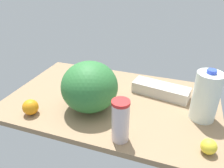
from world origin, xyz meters
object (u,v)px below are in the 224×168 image
at_px(lemon_far_back, 209,146).
at_px(orange_near_front, 31,107).
at_px(tumbler_cup, 121,121).
at_px(egg_carton, 161,90).
at_px(lemon_by_jug, 92,68).
at_px(watermelon, 90,87).
at_px(milk_jug, 206,96).
at_px(lemon_beside_bowl, 97,79).

distance_m(lemon_far_back, orange_near_front, 0.87).
distance_m(tumbler_cup, orange_near_front, 0.50).
bearing_deg(orange_near_front, egg_carton, -145.66).
distance_m(egg_carton, lemon_by_jug, 0.53).
distance_m(watermelon, milk_jug, 0.58).
distance_m(lemon_beside_bowl, orange_near_front, 0.47).
relative_size(tumbler_cup, watermelon, 0.68).
bearing_deg(lemon_beside_bowl, milk_jug, 165.23).
bearing_deg(watermelon, lemon_by_jug, -67.17).
xyz_separation_m(lemon_by_jug, lemon_beside_bowl, (-0.09, 0.13, -0.01)).
relative_size(lemon_by_jug, orange_near_front, 0.94).
relative_size(watermelon, lemon_by_jug, 3.82).
height_order(tumbler_cup, watermelon, watermelon).
xyz_separation_m(tumbler_cup, lemon_by_jug, (0.40, -0.58, -0.06)).
relative_size(watermelon, lemon_far_back, 4.49).
height_order(watermelon, lemon_beside_bowl, watermelon).
xyz_separation_m(lemon_beside_bowl, orange_near_front, (0.19, 0.43, 0.01)).
relative_size(lemon_far_back, orange_near_front, 0.80).
xyz_separation_m(lemon_far_back, orange_near_front, (0.87, 0.02, 0.01)).
xyz_separation_m(tumbler_cup, lemon_beside_bowl, (0.30, -0.46, -0.07)).
xyz_separation_m(egg_carton, lemon_by_jug, (0.51, -0.14, 0.01)).
xyz_separation_m(lemon_beside_bowl, lemon_far_back, (-0.67, 0.42, 0.00)).
bearing_deg(lemon_beside_bowl, watermelon, 105.57).
relative_size(tumbler_cup, lemon_beside_bowl, 3.16).
distance_m(lemon_by_jug, orange_near_front, 0.57).
bearing_deg(lemon_far_back, egg_carton, -57.60).
xyz_separation_m(tumbler_cup, milk_jug, (-0.34, -0.29, 0.03)).
xyz_separation_m(watermelon, lemon_beside_bowl, (0.08, -0.28, -0.10)).
relative_size(egg_carton, lemon_far_back, 5.04).
bearing_deg(tumbler_cup, milk_jug, -140.19).
relative_size(watermelon, orange_near_front, 3.61).
height_order(milk_jug, lemon_by_jug, milk_jug).
relative_size(watermelon, lemon_beside_bowl, 4.64).
bearing_deg(milk_jug, watermelon, 10.88).
height_order(egg_carton, orange_near_front, orange_near_front).
bearing_deg(tumbler_cup, lemon_far_back, -173.40).
height_order(egg_carton, lemon_by_jug, lemon_by_jug).
bearing_deg(tumbler_cup, orange_near_front, -3.11).
distance_m(milk_jug, lemon_by_jug, 0.80).
distance_m(tumbler_cup, lemon_far_back, 0.38).
distance_m(watermelon, egg_carton, 0.44).
xyz_separation_m(egg_carton, orange_near_front, (0.61, 0.42, 0.01)).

